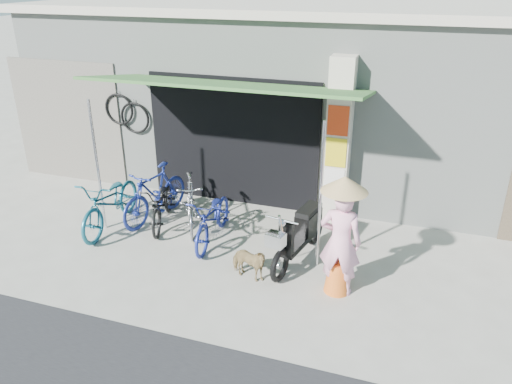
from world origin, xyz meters
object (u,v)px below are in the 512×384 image
(bike_black, at_px, (163,204))
(nun, at_px, (341,237))
(bike_teal, at_px, (111,202))
(bike_silver, at_px, (191,203))
(moped, at_px, (300,234))
(street_dog, at_px, (248,263))
(bike_navy, at_px, (213,218))
(bike_blue, at_px, (155,194))

(bike_black, bearing_deg, nun, -34.22)
(bike_teal, relative_size, bike_silver, 1.19)
(bike_teal, height_order, moped, moped)
(bike_black, bearing_deg, moped, -25.48)
(bike_teal, xyz_separation_m, street_dog, (2.88, -0.80, -0.22))
(bike_navy, bearing_deg, bike_blue, 157.63)
(street_dog, bearing_deg, bike_silver, 63.99)
(bike_blue, bearing_deg, bike_navy, -6.23)
(bike_silver, bearing_deg, street_dog, -64.65)
(bike_silver, relative_size, bike_navy, 0.95)
(bike_black, bearing_deg, bike_silver, -11.11)
(street_dog, bearing_deg, moped, -23.97)
(bike_black, xyz_separation_m, street_dog, (2.07, -1.19, -0.14))
(bike_silver, bearing_deg, bike_blue, 147.60)
(bike_teal, distance_m, bike_navy, 1.93)
(moped, bearing_deg, bike_blue, -179.60)
(bike_blue, xyz_separation_m, bike_black, (0.23, -0.14, -0.11))
(bike_silver, distance_m, street_dog, 1.98)
(bike_black, xyz_separation_m, bike_silver, (0.54, 0.05, 0.07))
(bike_teal, height_order, street_dog, bike_teal)
(bike_blue, bearing_deg, bike_teal, -125.98)
(bike_teal, distance_m, moped, 3.47)
(bike_navy, height_order, moped, moped)
(bike_teal, height_order, bike_silver, bike_teal)
(bike_navy, bearing_deg, nun, -23.98)
(bike_teal, relative_size, street_dog, 2.91)
(bike_navy, distance_m, moped, 1.55)
(bike_black, relative_size, moped, 0.88)
(moped, bearing_deg, nun, -30.81)
(bike_blue, distance_m, bike_silver, 0.77)
(nun, bearing_deg, bike_silver, -20.28)
(bike_black, height_order, street_dog, bike_black)
(bike_navy, height_order, street_dog, bike_navy)
(bike_silver, bearing_deg, nun, -47.04)
(bike_navy, bearing_deg, moped, -9.66)
(bike_blue, distance_m, street_dog, 2.67)
(bike_blue, xyz_separation_m, bike_navy, (1.34, -0.43, -0.08))
(bike_black, height_order, nun, nun)
(bike_teal, height_order, bike_navy, bike_teal)
(moped, bearing_deg, bike_teal, -168.95)
(bike_silver, distance_m, bike_navy, 0.67)
(nun, bearing_deg, bike_black, -16.32)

